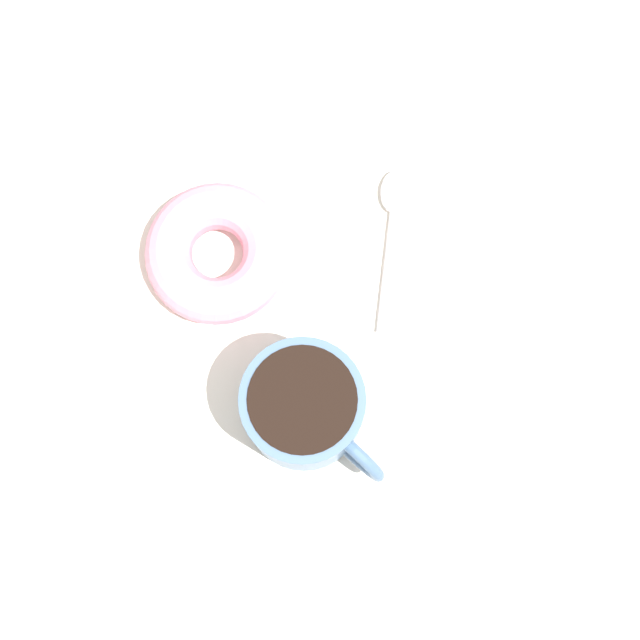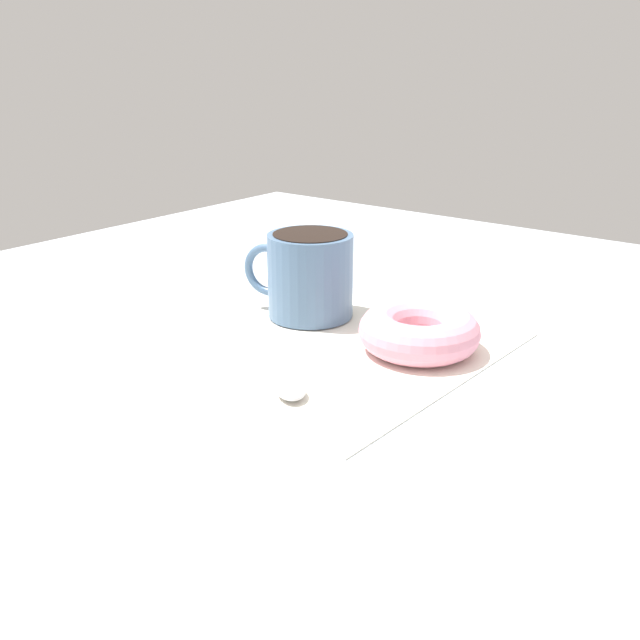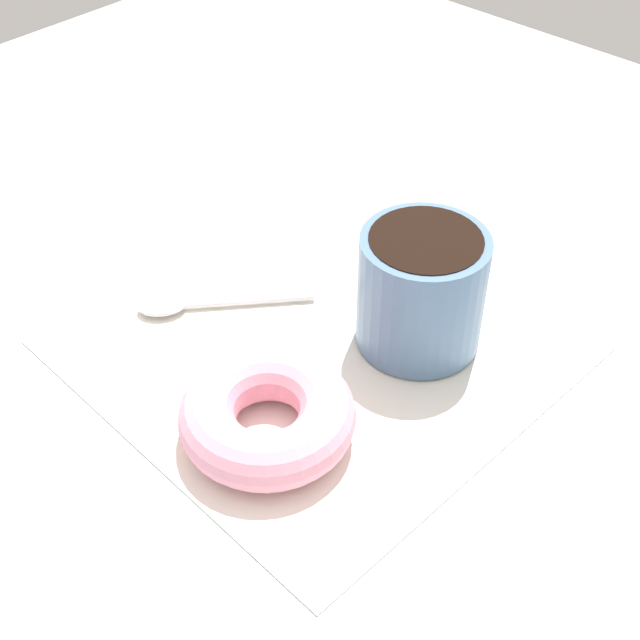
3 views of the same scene
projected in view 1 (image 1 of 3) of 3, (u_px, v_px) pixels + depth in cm
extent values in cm
cube|color=#B2BCC6|center=(311.00, 290.00, 85.18)|extent=(120.00, 120.00, 2.00)
cube|color=white|center=(320.00, 325.00, 83.47)|extent=(31.87, 31.87, 0.30)
cylinder|color=slate|center=(303.00, 407.00, 77.73)|extent=(8.87, 8.87, 8.71)
cylinder|color=black|center=(302.00, 400.00, 73.65)|extent=(7.67, 7.67, 0.60)
torus|color=slate|center=(353.00, 453.00, 77.09)|extent=(2.23, 5.83, 5.78)
torus|color=pink|center=(217.00, 254.00, 82.52)|extent=(11.27, 11.27, 3.67)
ellipsoid|color=silver|center=(395.00, 191.00, 84.93)|extent=(4.17, 4.29, 0.90)
cylinder|color=silver|center=(387.00, 268.00, 83.91)|extent=(7.23, 8.26, 0.56)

